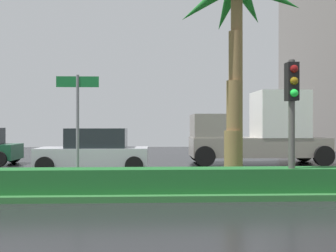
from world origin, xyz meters
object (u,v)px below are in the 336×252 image
palm_tree_centre_left (236,13)px  box_truck_lead (259,131)px  street_name_sign (78,116)px  car_in_traffic_third (94,151)px  traffic_signal_median_right (292,101)px

palm_tree_centre_left → box_truck_lead: 7.85m
street_name_sign → palm_tree_centre_left: bearing=20.8°
palm_tree_centre_left → car_in_traffic_third: bearing=144.4°
palm_tree_centre_left → traffic_signal_median_right: size_ratio=2.00×
traffic_signal_median_right → street_name_sign: traffic_signal_median_right is taller
traffic_signal_median_right → car_in_traffic_third: traffic_signal_median_right is taller
street_name_sign → car_in_traffic_third: bearing=93.7°
car_in_traffic_third → street_name_sign: bearing=93.7°
palm_tree_centre_left → traffic_signal_median_right: (0.90, -2.32, -2.86)m
traffic_signal_median_right → car_in_traffic_third: size_ratio=0.78×
palm_tree_centre_left → traffic_signal_median_right: 3.79m
traffic_signal_median_right → box_truck_lead: size_ratio=0.52×
box_truck_lead → car_in_traffic_third: bearing=21.6°
palm_tree_centre_left → car_in_traffic_third: palm_tree_centre_left is taller
traffic_signal_median_right → car_in_traffic_third: (-5.79, 5.81, -1.62)m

